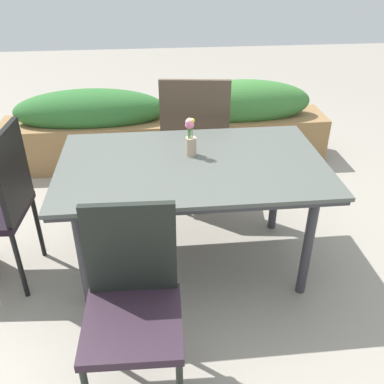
{
  "coord_description": "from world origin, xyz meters",
  "views": [
    {
      "loc": [
        -0.17,
        -2.11,
        1.78
      ],
      "look_at": [
        0.04,
        -0.03,
        0.52
      ],
      "focal_mm": 39.77,
      "sensor_mm": 36.0,
      "label": 1
    }
  ],
  "objects_px": {
    "dining_table": "(192,172)",
    "planter_box": "(167,126)",
    "flower_vase": "(190,138)",
    "chair_near_left": "(132,298)",
    "chair_far_side": "(195,136)"
  },
  "relations": [
    {
      "from": "chair_far_side",
      "to": "flower_vase",
      "type": "relative_size",
      "value": 4.44
    },
    {
      "from": "chair_near_left",
      "to": "flower_vase",
      "type": "bearing_deg",
      "value": -108.94
    },
    {
      "from": "chair_near_left",
      "to": "dining_table",
      "type": "bearing_deg",
      "value": -110.97
    },
    {
      "from": "dining_table",
      "to": "flower_vase",
      "type": "height_order",
      "value": "flower_vase"
    },
    {
      "from": "chair_far_side",
      "to": "planter_box",
      "type": "relative_size",
      "value": 0.35
    },
    {
      "from": "chair_near_left",
      "to": "flower_vase",
      "type": "distance_m",
      "value": 0.99
    },
    {
      "from": "chair_near_left",
      "to": "planter_box",
      "type": "relative_size",
      "value": 0.31
    },
    {
      "from": "dining_table",
      "to": "chair_far_side",
      "type": "distance_m",
      "value": 0.78
    },
    {
      "from": "chair_far_side",
      "to": "flower_vase",
      "type": "height_order",
      "value": "chair_far_side"
    },
    {
      "from": "chair_far_side",
      "to": "planter_box",
      "type": "bearing_deg",
      "value": 111.65
    },
    {
      "from": "flower_vase",
      "to": "planter_box",
      "type": "xyz_separation_m",
      "value": [
        -0.07,
        1.35,
        -0.48
      ]
    },
    {
      "from": "chair_near_left",
      "to": "chair_far_side",
      "type": "distance_m",
      "value": 1.61
    },
    {
      "from": "chair_near_left",
      "to": "planter_box",
      "type": "distance_m",
      "value": 2.25
    },
    {
      "from": "dining_table",
      "to": "planter_box",
      "type": "height_order",
      "value": "planter_box"
    },
    {
      "from": "dining_table",
      "to": "flower_vase",
      "type": "bearing_deg",
      "value": 89.62
    }
  ]
}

